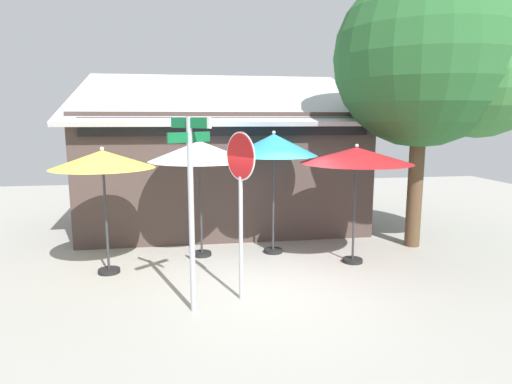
# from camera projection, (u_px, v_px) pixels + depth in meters

# --- Properties ---
(ground_plane) EXTENTS (28.00, 28.00, 0.10)m
(ground_plane) POSITION_uv_depth(u_px,v_px,m) (274.00, 287.00, 8.29)
(ground_plane) COLOR #9E9B93
(cafe_building) EXTENTS (8.08, 4.93, 4.57)m
(cafe_building) POSITION_uv_depth(u_px,v_px,m) (222.00, 166.00, 12.88)
(cafe_building) COLOR #473833
(cafe_building) RESTS_ON ground
(street_sign_post) EXTENTS (0.66, 0.71, 3.16)m
(street_sign_post) POSITION_uv_depth(u_px,v_px,m) (191.00, 196.00, 6.85)
(street_sign_post) COLOR #A8AAB2
(street_sign_post) RESTS_ON ground
(stop_sign) EXTENTS (0.39, 0.73, 2.91)m
(stop_sign) POSITION_uv_depth(u_px,v_px,m) (241.00, 183.00, 7.31)
(stop_sign) COLOR #A8AAB2
(stop_sign) RESTS_ON ground
(patio_umbrella_mustard_left) EXTENTS (2.03, 2.03, 2.58)m
(patio_umbrella_mustard_left) POSITION_uv_depth(u_px,v_px,m) (103.00, 161.00, 8.55)
(patio_umbrella_mustard_left) COLOR black
(patio_umbrella_mustard_left) RESTS_ON ground
(patio_umbrella_ivory_center) EXTENTS (2.29, 2.29, 2.71)m
(patio_umbrella_ivory_center) POSITION_uv_depth(u_px,v_px,m) (200.00, 152.00, 9.66)
(patio_umbrella_ivory_center) COLOR black
(patio_umbrella_ivory_center) RESTS_ON ground
(patio_umbrella_teal_right) EXTENTS (2.00, 2.00, 2.86)m
(patio_umbrella_teal_right) POSITION_uv_depth(u_px,v_px,m) (274.00, 146.00, 9.88)
(patio_umbrella_teal_right) COLOR black
(patio_umbrella_teal_right) RESTS_ON ground
(patio_umbrella_crimson_far_right) EXTENTS (2.37, 2.37, 2.60)m
(patio_umbrella_crimson_far_right) POSITION_uv_depth(u_px,v_px,m) (356.00, 156.00, 9.21)
(patio_umbrella_crimson_far_right) COLOR black
(patio_umbrella_crimson_far_right) RESTS_ON ground
(shade_tree) EXTENTS (4.63, 4.14, 6.58)m
(shade_tree) POSITION_uv_depth(u_px,v_px,m) (437.00, 63.00, 10.05)
(shade_tree) COLOR brown
(shade_tree) RESTS_ON ground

